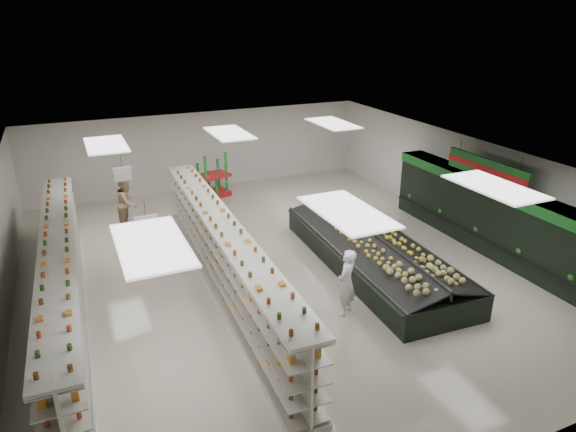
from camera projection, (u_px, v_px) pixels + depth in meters
name	position (u px, v px, depth m)	size (l,w,h in m)	color
floor	(275.00, 266.00, 15.20)	(16.00, 16.00, 0.00)	beige
ceiling	(274.00, 161.00, 14.01)	(14.00, 16.00, 0.02)	white
wall_back	(202.00, 151.00, 21.40)	(14.00, 0.02, 3.20)	silver
wall_front	(474.00, 394.00, 7.82)	(14.00, 0.02, 3.20)	silver
wall_right	(467.00, 184.00, 17.23)	(0.02, 16.00, 3.20)	silver
produce_wall_case	(487.00, 211.00, 15.91)	(0.93, 8.00, 2.20)	black
aisle_sign_near	(146.00, 224.00, 11.06)	(0.52, 0.06, 0.75)	white
aisle_sign_far	(123.00, 174.00, 14.45)	(0.52, 0.06, 0.75)	white
hortifruti_banner	(487.00, 169.00, 15.28)	(0.12, 3.20, 0.95)	#1C6B26
gondola_left	(63.00, 281.00, 12.55)	(1.09, 10.97, 1.90)	silver
gondola_center	(224.00, 259.00, 13.62)	(1.17, 11.24, 1.94)	silver
produce_island	(373.00, 252.00, 14.97)	(2.92, 7.27, 1.07)	black
soda_endcap	(212.00, 177.00, 20.59)	(1.48, 1.19, 1.66)	red
shopper_main	(346.00, 282.00, 12.52)	(0.63, 0.41, 1.73)	white
shopper_background	(127.00, 203.00, 17.52)	(0.90, 0.56, 1.86)	#937A5A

